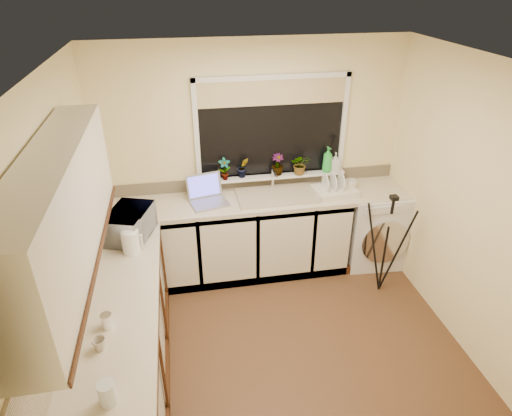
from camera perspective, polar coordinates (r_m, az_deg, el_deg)
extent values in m
plane|color=brown|center=(4.16, 3.37, -17.57)|extent=(3.20, 3.20, 0.00)
plane|color=white|center=(2.92, 4.80, 17.68)|extent=(3.20, 3.20, 0.00)
plane|color=#FFE9AA|center=(4.69, -0.46, 6.48)|extent=(3.20, 0.00, 3.20)
plane|color=#FFE9AA|center=(2.32, 13.63, -22.78)|extent=(3.20, 0.00, 3.20)
plane|color=#FFE9AA|center=(3.41, -23.28, -5.46)|extent=(0.00, 3.00, 3.00)
plane|color=#FFE9AA|center=(4.05, 26.51, -0.63)|extent=(0.00, 3.00, 3.00)
cube|color=silver|center=(4.76, -3.66, -4.07)|extent=(2.55, 0.60, 0.86)
cube|color=silver|center=(3.62, -16.77, -18.30)|extent=(0.54, 2.40, 0.86)
cube|color=beige|center=(4.57, 0.21, 1.06)|extent=(3.20, 0.60, 0.04)
cube|color=beige|center=(3.31, -17.89, -12.95)|extent=(0.60, 2.40, 0.04)
cube|color=silver|center=(2.71, -24.00, -0.44)|extent=(0.28, 1.90, 0.70)
cube|color=beige|center=(3.22, -23.67, -9.88)|extent=(0.02, 2.40, 0.45)
cube|color=beige|center=(4.78, -0.43, 3.61)|extent=(3.20, 0.02, 0.14)
cube|color=black|center=(4.60, 2.05, 10.33)|extent=(1.50, 0.02, 1.00)
cube|color=tan|center=(4.47, 2.20, 14.79)|extent=(1.50, 0.02, 0.25)
cube|color=white|center=(4.74, 2.08, 4.20)|extent=(1.60, 0.14, 0.03)
cube|color=tan|center=(4.59, 2.66, 1.64)|extent=(0.82, 0.46, 0.03)
cylinder|color=silver|center=(4.70, 2.21, 3.79)|extent=(0.03, 0.03, 0.24)
cube|color=white|center=(5.14, 15.00, -2.20)|extent=(0.67, 0.65, 0.89)
cube|color=gray|center=(4.46, -6.06, 0.60)|extent=(0.41, 0.34, 0.02)
cube|color=#5150DA|center=(4.55, -6.78, 2.97)|extent=(0.37, 0.16, 0.25)
cylinder|color=white|center=(3.81, -15.98, -4.28)|extent=(0.15, 0.15, 0.20)
cube|color=silver|center=(4.71, 10.19, 2.19)|extent=(0.47, 0.37, 0.07)
cylinder|color=silver|center=(2.72, -18.80, -21.85)|extent=(0.10, 0.10, 0.14)
cylinder|color=white|center=(3.16, -18.86, -13.74)|extent=(0.08, 0.08, 0.11)
imported|color=silver|center=(4.01, -16.07, -2.01)|extent=(0.46, 0.55, 0.26)
imported|color=#999999|center=(4.58, -4.12, 5.08)|extent=(0.14, 0.10, 0.24)
imported|color=#999999|center=(4.64, -1.72, 5.30)|extent=(0.13, 0.11, 0.22)
imported|color=#999999|center=(4.69, 2.81, 5.68)|extent=(0.13, 0.13, 0.23)
imported|color=#999999|center=(4.72, 5.80, 5.69)|extent=(0.24, 0.21, 0.23)
imported|color=green|center=(4.81, 9.30, 6.26)|extent=(0.13, 0.13, 0.28)
imported|color=#999999|center=(4.87, 10.28, 5.95)|extent=(0.12, 0.12, 0.21)
imported|color=white|center=(4.86, 12.27, 3.08)|extent=(0.16, 0.16, 0.10)
imported|color=beige|center=(3.04, -19.73, -16.33)|extent=(0.10, 0.10, 0.08)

